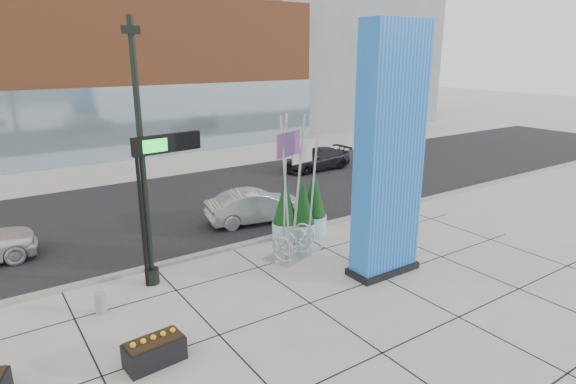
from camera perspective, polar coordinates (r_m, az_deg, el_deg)
ground at (r=14.96m, az=-2.87°, el=-12.52°), size 160.00×160.00×0.00m
street_asphalt at (r=23.42m, az=-15.77°, el=-2.25°), size 80.00×12.00×0.02m
curb_edge at (r=18.13m, az=-9.54°, el=-7.16°), size 80.00×0.30×0.12m
tower_podium at (r=39.05m, az=-23.32°, el=12.47°), size 34.00×10.00×11.00m
tower_glass_front at (r=34.65m, az=-21.15°, el=7.37°), size 34.00×0.60×5.00m
building_grey_parking at (r=54.28m, az=3.06°, el=18.12°), size 20.00×18.00×18.00m
blue_pylon at (r=15.68m, az=11.90°, el=3.94°), size 2.45×1.09×8.16m
lamp_post at (r=15.27m, az=-16.69°, el=1.00°), size 0.56×0.45×8.20m
public_art_sculpture at (r=17.46m, az=0.74°, el=-3.24°), size 2.53×1.80×5.21m
concrete_bollard at (r=15.05m, az=-21.30°, el=-12.17°), size 0.32×0.32×0.62m
overhead_street_sign at (r=15.20m, az=-14.56°, el=3.99°), size 2.26×0.48×4.78m
round_planter_east at (r=19.60m, az=3.06°, el=-1.35°), size 1.08×1.08×2.70m
round_planter_mid at (r=18.84m, az=-0.34°, el=-2.21°), size 1.04×1.04×2.60m
round_planter_west at (r=18.91m, az=1.77°, el=-2.31°), size 1.00×1.00×2.49m
box_planter_south at (r=12.50m, az=-15.56°, el=-17.60°), size 1.44×0.81×0.76m
car_silver_mid at (r=21.03m, az=-3.80°, el=-1.74°), size 4.55×2.32×1.43m
car_dark_east at (r=30.55m, az=3.45°, el=3.88°), size 4.67×1.99×1.34m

